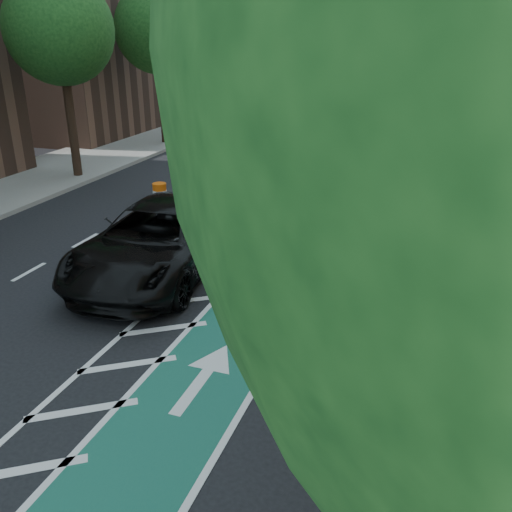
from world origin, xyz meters
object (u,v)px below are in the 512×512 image
at_px(suv_far, 292,146).
at_px(suv_near, 159,239).
at_px(barrel_a, 160,195).
at_px(skateboarder, 311,238).

bearing_deg(suv_far, suv_near, -94.86).
bearing_deg(barrel_a, suv_near, -60.95).
xyz_separation_m(suv_near, suv_far, (0.00, 12.24, 0.08)).
xyz_separation_m(suv_far, barrel_a, (-2.74, -7.32, -0.57)).
distance_m(skateboarder, barrel_a, 7.53).
xyz_separation_m(skateboarder, suv_far, (-3.70, 11.18, -0.05)).
xyz_separation_m(suv_near, barrel_a, (-2.74, 4.92, -0.49)).
distance_m(suv_far, barrel_a, 7.83).
relative_size(skateboarder, suv_near, 0.29).
bearing_deg(barrel_a, skateboarder, -31.00).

